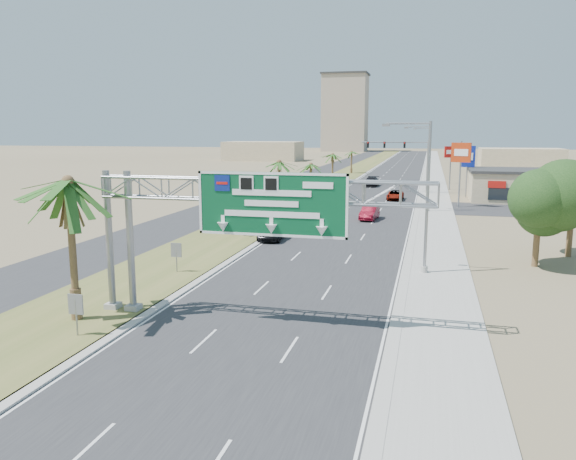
% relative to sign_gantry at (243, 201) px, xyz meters
% --- Properties ---
extents(ground, '(600.00, 600.00, 0.00)m').
position_rel_sign_gantry_xyz_m(ground, '(1.06, -9.93, -6.06)').
color(ground, '#8C7A59').
rests_on(ground, ground).
extents(road, '(12.00, 300.00, 0.02)m').
position_rel_sign_gantry_xyz_m(road, '(1.06, 100.07, -6.05)').
color(road, '#28282B').
rests_on(road, ground).
extents(sidewalk_right, '(4.00, 300.00, 0.10)m').
position_rel_sign_gantry_xyz_m(sidewalk_right, '(9.56, 100.07, -6.01)').
color(sidewalk_right, '#9E9B93').
rests_on(sidewalk_right, ground).
extents(median_grass, '(7.00, 300.00, 0.12)m').
position_rel_sign_gantry_xyz_m(median_grass, '(-8.94, 100.07, -6.00)').
color(median_grass, '#545E29').
rests_on(median_grass, ground).
extents(opposing_road, '(8.00, 300.00, 0.02)m').
position_rel_sign_gantry_xyz_m(opposing_road, '(-15.94, 100.07, -6.05)').
color(opposing_road, '#28282B').
rests_on(opposing_road, ground).
extents(sign_gantry, '(16.75, 1.24, 7.50)m').
position_rel_sign_gantry_xyz_m(sign_gantry, '(0.00, 0.00, 0.00)').
color(sign_gantry, gray).
rests_on(sign_gantry, ground).
extents(palm_near, '(5.70, 5.70, 8.35)m').
position_rel_sign_gantry_xyz_m(palm_near, '(-8.14, -1.93, 0.87)').
color(palm_near, brown).
rests_on(palm_near, ground).
extents(palm_row_b, '(3.99, 3.99, 5.95)m').
position_rel_sign_gantry_xyz_m(palm_row_b, '(-8.44, 22.07, -1.16)').
color(palm_row_b, brown).
rests_on(palm_row_b, ground).
extents(palm_row_c, '(3.99, 3.99, 6.75)m').
position_rel_sign_gantry_xyz_m(palm_row_c, '(-8.44, 38.07, -0.39)').
color(palm_row_c, brown).
rests_on(palm_row_c, ground).
extents(palm_row_d, '(3.99, 3.99, 5.45)m').
position_rel_sign_gantry_xyz_m(palm_row_d, '(-8.44, 56.07, -1.64)').
color(palm_row_d, brown).
rests_on(palm_row_d, ground).
extents(palm_row_e, '(3.99, 3.99, 6.15)m').
position_rel_sign_gantry_xyz_m(palm_row_e, '(-8.44, 75.07, -0.97)').
color(palm_row_e, brown).
rests_on(palm_row_e, ground).
extents(palm_row_f, '(3.99, 3.99, 5.75)m').
position_rel_sign_gantry_xyz_m(palm_row_f, '(-8.44, 100.07, -1.35)').
color(palm_row_f, brown).
rests_on(palm_row_f, ground).
extents(streetlight_near, '(3.27, 0.44, 10.00)m').
position_rel_sign_gantry_xyz_m(streetlight_near, '(8.36, 12.07, -1.36)').
color(streetlight_near, gray).
rests_on(streetlight_near, ground).
extents(streetlight_mid, '(3.27, 0.44, 10.00)m').
position_rel_sign_gantry_xyz_m(streetlight_mid, '(8.36, 42.07, -1.36)').
color(streetlight_mid, gray).
rests_on(streetlight_mid, ground).
extents(streetlight_far, '(3.27, 0.44, 10.00)m').
position_rel_sign_gantry_xyz_m(streetlight_far, '(8.36, 78.07, -1.36)').
color(streetlight_far, gray).
rests_on(streetlight_far, ground).
extents(signal_mast, '(10.28, 0.71, 8.00)m').
position_rel_sign_gantry_xyz_m(signal_mast, '(6.23, 62.05, -1.21)').
color(signal_mast, gray).
rests_on(signal_mast, ground).
extents(store_building, '(18.00, 10.00, 4.00)m').
position_rel_sign_gantry_xyz_m(store_building, '(23.06, 56.07, -4.06)').
color(store_building, tan).
rests_on(store_building, ground).
extents(oak_near, '(4.50, 4.50, 6.80)m').
position_rel_sign_gantry_xyz_m(oak_near, '(16.06, 16.07, -1.53)').
color(oak_near, brown).
rests_on(oak_near, ground).
extents(oak_far, '(3.50, 3.50, 5.60)m').
position_rel_sign_gantry_xyz_m(oak_far, '(19.06, 20.07, -2.24)').
color(oak_far, brown).
rests_on(oak_far, ground).
extents(median_signback_a, '(0.75, 0.08, 2.08)m').
position_rel_sign_gantry_xyz_m(median_signback_a, '(-6.74, -3.93, -4.61)').
color(median_signback_a, gray).
rests_on(median_signback_a, ground).
extents(median_signback_b, '(0.75, 0.08, 2.08)m').
position_rel_sign_gantry_xyz_m(median_signback_b, '(-7.44, 8.07, -4.61)').
color(median_signback_b, gray).
rests_on(median_signback_b, ground).
extents(tower_distant, '(20.00, 16.00, 35.00)m').
position_rel_sign_gantry_xyz_m(tower_distant, '(-30.94, 240.07, 11.44)').
color(tower_distant, tan).
rests_on(tower_distant, ground).
extents(building_distant_left, '(24.00, 14.00, 6.00)m').
position_rel_sign_gantry_xyz_m(building_distant_left, '(-43.94, 150.07, -3.06)').
color(building_distant_left, tan).
rests_on(building_distant_left, ground).
extents(building_distant_right, '(20.00, 12.00, 5.00)m').
position_rel_sign_gantry_xyz_m(building_distant_right, '(31.06, 130.07, -3.56)').
color(building_distant_right, tan).
rests_on(building_distant_right, ground).
extents(car_left_lane, '(2.08, 5.01, 1.70)m').
position_rel_sign_gantry_xyz_m(car_left_lane, '(-4.44, 21.22, -5.21)').
color(car_left_lane, black).
rests_on(car_left_lane, ground).
extents(car_mid_lane, '(1.87, 4.52, 1.45)m').
position_rel_sign_gantry_xyz_m(car_mid_lane, '(2.56, 34.37, -5.33)').
color(car_mid_lane, maroon).
rests_on(car_mid_lane, ground).
extents(car_right_lane, '(2.19, 4.66, 1.29)m').
position_rel_sign_gantry_xyz_m(car_right_lane, '(4.15, 52.72, -5.41)').
color(car_right_lane, gray).
rests_on(car_right_lane, ground).
extents(car_far, '(2.46, 5.59, 1.60)m').
position_rel_sign_gantry_xyz_m(car_far, '(-1.02, 71.34, -5.26)').
color(car_far, black).
rests_on(car_far, ground).
extents(pole_sign_red_near, '(2.37, 1.06, 8.17)m').
position_rel_sign_gantry_xyz_m(pole_sign_red_near, '(12.27, 47.25, 0.30)').
color(pole_sign_red_near, gray).
rests_on(pole_sign_red_near, ground).
extents(pole_sign_blue, '(2.02, 0.55, 7.52)m').
position_rel_sign_gantry_xyz_m(pole_sign_blue, '(13.78, 58.55, -0.53)').
color(pole_sign_blue, gray).
rests_on(pole_sign_blue, ground).
extents(pole_sign_red_far, '(2.15, 1.13, 7.17)m').
position_rel_sign_gantry_xyz_m(pole_sign_red_far, '(11.81, 69.03, -0.46)').
color(pole_sign_red_far, gray).
rests_on(pole_sign_red_far, ground).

